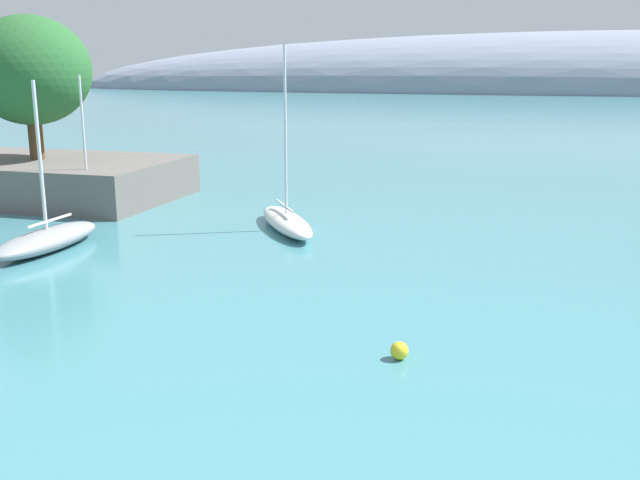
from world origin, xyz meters
name	(u,v)px	position (x,y,z in m)	size (l,w,h in m)	color
shore_outcrop	(52,179)	(-26.53, 35.76, 1.30)	(16.38, 10.85, 2.60)	#66605B
tree_clump_shore	(30,71)	(-27.37, 35.62, 8.31)	(7.75, 7.75, 9.22)	brown
distant_ridge	(615,92)	(28.12, 253.41, 0.00)	(393.30, 68.13, 39.15)	gray
sailboat_grey_near_shore	(47,239)	(-17.95, 23.58, 0.58)	(2.26, 7.24, 8.00)	gray
sailboat_black_mid_mooring	(89,204)	(-21.47, 32.30, 0.51)	(6.18, 2.99, 8.11)	black
sailboat_white_outer_mooring	(286,221)	(-8.39, 31.00, 0.52)	(5.87, 7.63, 9.69)	white
mooring_buoy_yellow	(399,351)	(0.64, 15.19, 0.28)	(0.56, 0.56, 0.56)	yellow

